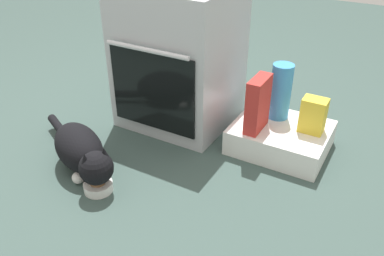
# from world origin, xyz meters

# --- Properties ---
(ground) EXTENTS (8.00, 8.00, 0.00)m
(ground) POSITION_xyz_m (0.00, 0.00, 0.00)
(ground) COLOR #384C47
(oven) EXTENTS (0.59, 0.60, 0.78)m
(oven) POSITION_xyz_m (-0.06, 0.47, 0.39)
(oven) COLOR #B7BABF
(oven) RESTS_ON ground
(pantry_cabinet) EXTENTS (0.48, 0.41, 0.14)m
(pantry_cabinet) POSITION_xyz_m (0.57, 0.45, 0.07)
(pantry_cabinet) COLOR white
(pantry_cabinet) RESTS_ON ground
(food_bowl) EXTENTS (0.13, 0.13, 0.07)m
(food_bowl) POSITION_xyz_m (-0.03, -0.30, 0.03)
(food_bowl) COLOR white
(food_bowl) RESTS_ON ground
(cat) EXTENTS (0.71, 0.41, 0.23)m
(cat) POSITION_xyz_m (-0.19, -0.22, 0.12)
(cat) COLOR black
(cat) RESTS_ON ground
(snack_bag) EXTENTS (0.12, 0.09, 0.18)m
(snack_bag) POSITION_xyz_m (0.72, 0.48, 0.23)
(snack_bag) COLOR yellow
(snack_bag) RESTS_ON pantry_cabinet
(water_bottle) EXTENTS (0.11, 0.11, 0.30)m
(water_bottle) POSITION_xyz_m (0.52, 0.54, 0.29)
(water_bottle) COLOR #388CD1
(water_bottle) RESTS_ON pantry_cabinet
(cereal_box) EXTENTS (0.07, 0.18, 0.28)m
(cereal_box) POSITION_xyz_m (0.46, 0.36, 0.28)
(cereal_box) COLOR #B72D28
(cereal_box) RESTS_ON pantry_cabinet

